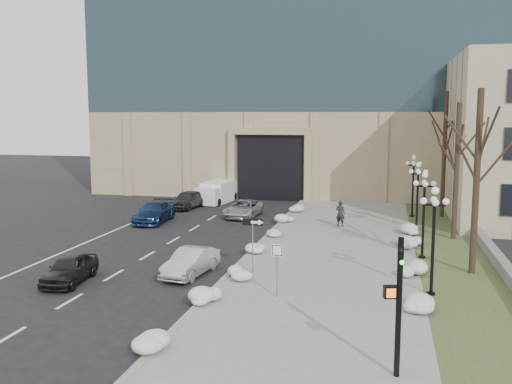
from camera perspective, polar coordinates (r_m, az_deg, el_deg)
ground at (r=21.17m, az=-5.37°, el=-13.77°), size 160.00×160.00×0.00m
sidewalk at (r=33.69m, az=7.90°, el=-5.55°), size 9.00×40.00×0.12m
curb at (r=34.35m, az=0.37°, el=-5.20°), size 0.30×40.00×0.14m
grass_strip at (r=33.79m, az=19.00°, el=-5.88°), size 4.00×40.00×0.10m
stone_wall at (r=35.93m, az=21.87°, el=-4.73°), size 0.50×30.00×0.70m
office_tower at (r=63.73m, az=5.50°, el=17.38°), size 40.00×24.70×36.00m
car_a at (r=28.05m, az=-18.12°, el=-7.31°), size 1.96×4.00×1.31m
car_b at (r=28.02m, az=-6.55°, el=-6.99°), size 1.91×4.13×1.31m
car_c at (r=42.08m, az=-10.12°, el=-2.02°), size 2.25×5.04×1.44m
car_d at (r=43.56m, az=-1.23°, el=-1.67°), size 2.38×4.77×1.30m
car_e at (r=47.86m, az=-6.86°, el=-0.75°), size 2.42×4.63×1.50m
pedestrian at (r=39.67m, az=8.44°, el=-2.14°), size 0.76×0.61×1.80m
box_truck at (r=51.08m, az=-3.87°, el=-0.02°), size 2.51×5.95×1.84m
one_way_sign at (r=27.43m, az=0.01°, el=-3.71°), size 1.04×0.27×2.80m
keep_sign at (r=24.04m, az=2.14°, el=-6.72°), size 0.51×0.10×2.38m
traffic_signal at (r=17.34m, az=13.95°, el=-11.40°), size 0.74×0.97×4.29m
snow_clump_a at (r=19.24m, az=-10.38°, el=-15.17°), size 1.10×1.60×0.36m
snow_clump_b at (r=23.72m, az=-4.63°, el=-10.60°), size 1.10×1.60×0.36m
snow_clump_c at (r=27.02m, az=-1.69°, el=-8.28°), size 1.10×1.60×0.36m
snow_clump_d at (r=31.94m, az=-0.18°, el=-5.77°), size 1.10×1.60×0.36m
snow_clump_e at (r=36.28m, az=1.50°, el=-4.13°), size 1.10×1.60×0.36m
snow_clump_f at (r=40.72m, az=3.01°, el=-2.84°), size 1.10×1.60×0.36m
snow_clump_g at (r=45.18m, az=3.99°, el=-1.80°), size 1.10×1.60×0.36m
snow_clump_h at (r=23.51m, az=15.32°, el=-11.02°), size 1.10×1.60×0.36m
snow_clump_i at (r=28.44m, az=15.34°, el=-7.74°), size 1.10×1.60×0.36m
snow_clump_j at (r=34.88m, az=15.23°, el=-4.89°), size 1.10×1.60×0.36m
snow_clump_k at (r=34.12m, az=14.84°, el=-5.15°), size 1.10×1.60×0.36m
snow_clump_l at (r=38.04m, az=14.86°, el=-3.84°), size 1.10×1.60×0.36m
lamppost_a at (r=25.21m, az=17.35°, el=-3.31°), size 1.18×1.18×4.76m
lamppost_b at (r=31.60m, az=16.46°, el=-1.10°), size 1.18×1.18×4.76m
lamppost_c at (r=38.03m, az=15.87°, el=0.36°), size 1.18×1.18×4.76m
lamppost_d at (r=44.48m, az=15.45°, el=1.40°), size 1.18×1.18×4.76m
tree_near at (r=29.07m, az=21.30°, el=3.41°), size 3.20×3.20×9.00m
tree_mid at (r=37.00m, az=19.50°, el=3.80°), size 3.20×3.20×8.50m
tree_far at (r=44.92m, az=18.38°, el=5.29°), size 3.20×3.20×9.50m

